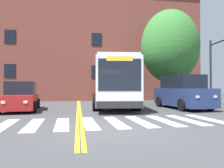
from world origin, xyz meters
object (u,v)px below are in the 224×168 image
object	(u,v)px
city_bus	(113,83)
traffic_light_near_corner	(222,58)
car_navy_far_lane	(182,93)
car_red_near_lane	(21,97)
street_tree_curbside_large	(170,47)

from	to	relation	value
city_bus	traffic_light_near_corner	distance (m)	8.22
city_bus	car_navy_far_lane	world-z (taller)	city_bus
car_red_near_lane	car_navy_far_lane	xyz separation A→B (m)	(10.48, -0.33, 0.26)
traffic_light_near_corner	street_tree_curbside_large	bearing A→B (deg)	134.00
city_bus	traffic_light_near_corner	size ratio (longest dim) A/B	2.22
city_bus	car_red_near_lane	xyz separation A→B (m)	(-6.17, -2.34, -0.97)
car_navy_far_lane	traffic_light_near_corner	distance (m)	4.31
city_bus	car_navy_far_lane	size ratio (longest dim) A/B	2.21
city_bus	traffic_light_near_corner	xyz separation A→B (m)	(7.76, -2.02, 1.79)
city_bus	traffic_light_near_corner	world-z (taller)	traffic_light_near_corner
street_tree_curbside_large	city_bus	bearing A→B (deg)	-170.38
car_red_near_lane	traffic_light_near_corner	xyz separation A→B (m)	(13.93, 0.32, 2.76)
traffic_light_near_corner	street_tree_curbside_large	size ratio (longest dim) A/B	0.66
car_red_near_lane	traffic_light_near_corner	world-z (taller)	traffic_light_near_corner
city_bus	street_tree_curbside_large	distance (m)	5.94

